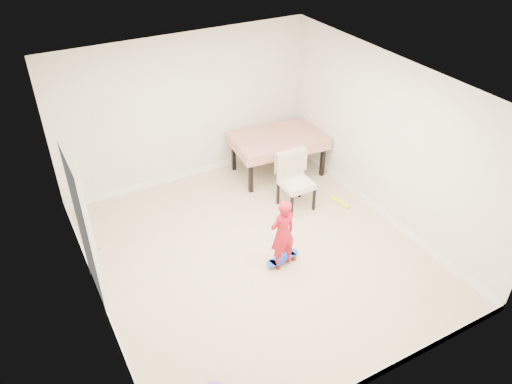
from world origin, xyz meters
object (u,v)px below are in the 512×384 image
dining_table (278,154)px  skateboard (283,260)px  child (283,235)px  dining_chair (297,182)px

dining_table → skateboard: (-1.20, -2.16, -0.33)m
skateboard → child: bearing=-144.3°
dining_chair → child: 1.46m
child → dining_table: bearing=-123.0°
dining_chair → skateboard: bearing=-130.1°
child → skateboard: bearing=-138.1°
skateboard → dining_chair: bearing=40.1°
dining_chair → skateboard: dining_chair is taller
dining_table → child: child is taller
dining_chair → child: (-0.94, -1.11, 0.05)m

